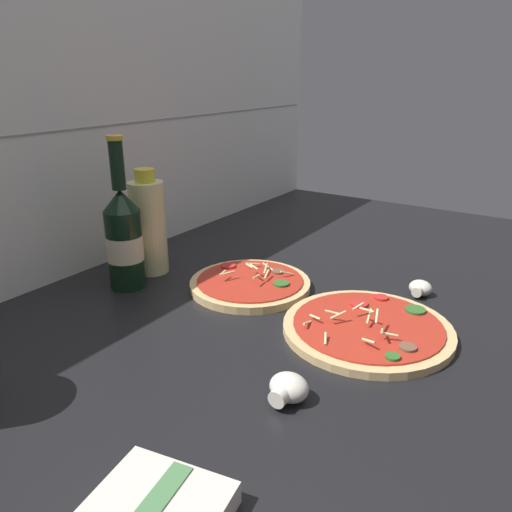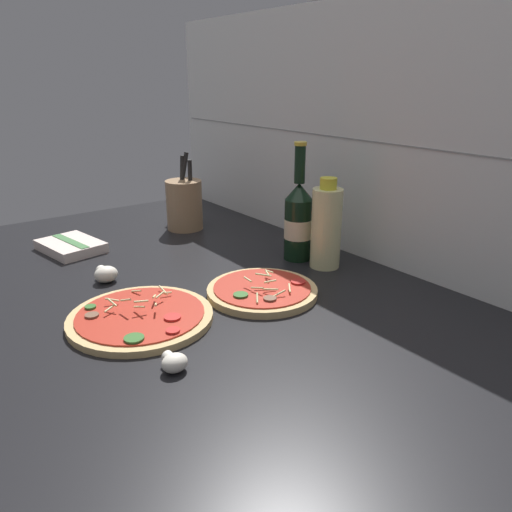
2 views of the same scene
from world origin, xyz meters
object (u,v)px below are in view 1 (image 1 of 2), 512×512
beer_bottle (124,237)px  oil_bottle (147,226)px  pizza_far (250,284)px  mushroom_right (420,288)px  mushroom_left (288,388)px  pizza_near (367,329)px

beer_bottle → oil_bottle: bearing=12.1°
pizza_far → mushroom_right: size_ratio=5.23×
oil_bottle → mushroom_left: oil_bottle is taller
pizza_far → mushroom_left: 33.84cm
oil_bottle → mushroom_right: size_ratio=4.85×
oil_bottle → mushroom_right: 52.05cm
pizza_near → beer_bottle: beer_bottle is taller
pizza_far → beer_bottle: size_ratio=0.80×
pizza_far → mushroom_left: pizza_far is taller
pizza_far → mushroom_right: 30.39cm
pizza_near → beer_bottle: size_ratio=0.94×
beer_bottle → mushroom_right: (25.50, -46.53, -8.18)cm
oil_bottle → mushroom_right: oil_bottle is taller
pizza_far → beer_bottle: beer_bottle is taller
pizza_near → pizza_far: (4.21, 24.30, 0.08)cm
beer_bottle → mushroom_left: bearing=-107.9°
pizza_near → mushroom_left: bearing=175.2°
pizza_far → beer_bottle: (-11.66, 19.48, 8.74)cm
oil_bottle → mushroom_left: (-20.83, -43.57, -7.69)cm
pizza_far → oil_bottle: oil_bottle is taller
pizza_near → mushroom_right: (18.05, -2.75, 0.64)cm
beer_bottle → oil_bottle: 7.43cm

